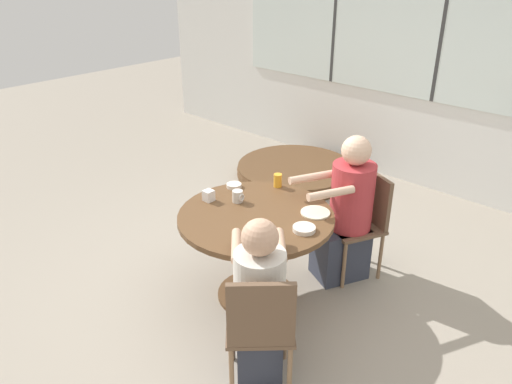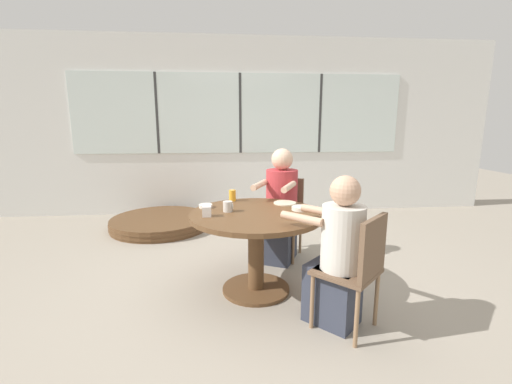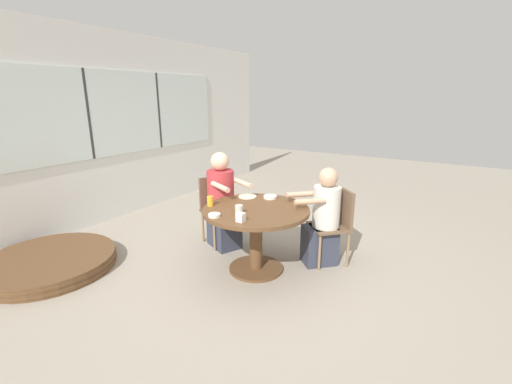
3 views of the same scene
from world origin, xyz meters
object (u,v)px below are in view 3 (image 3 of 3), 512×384
at_px(juice_glass, 210,201).
at_px(milk_carton_small, 241,217).
at_px(folded_table_stack, 50,262).
at_px(person_man_blue_shirt, 323,221).
at_px(chair_for_woman_green_shirt, 216,204).
at_px(person_woman_green_shirt, 222,205).
at_px(bowl_white_shallow, 214,215).
at_px(chair_for_man_blue_shirt, 337,219).
at_px(coffee_mug, 239,209).
at_px(bowl_cereal, 270,197).

bearing_deg(juice_glass, milk_carton_small, -112.13).
bearing_deg(juice_glass, folded_table_stack, 123.49).
bearing_deg(person_man_blue_shirt, chair_for_woman_green_shirt, 51.44).
xyz_separation_m(milk_carton_small, folded_table_stack, (-0.78, 2.06, -0.69)).
height_order(chair_for_woman_green_shirt, juice_glass, chair_for_woman_green_shirt).
bearing_deg(chair_for_woman_green_shirt, folded_table_stack, -10.10).
bearing_deg(person_woman_green_shirt, juice_glass, 49.71).
height_order(milk_carton_small, bowl_white_shallow, milk_carton_small).
bearing_deg(chair_for_man_blue_shirt, coffee_mug, 96.57).
distance_m(person_man_blue_shirt, bowl_white_shallow, 1.27).
height_order(chair_for_woman_green_shirt, milk_carton_small, chair_for_woman_green_shirt).
bearing_deg(person_man_blue_shirt, person_woman_green_shirt, 55.27).
height_order(chair_for_man_blue_shirt, bowl_cereal, chair_for_man_blue_shirt).
bearing_deg(bowl_cereal, folded_table_stack, 129.55).
bearing_deg(person_woman_green_shirt, bowl_cereal, 121.28).
bearing_deg(person_man_blue_shirt, bowl_cereal, 58.93).
height_order(milk_carton_small, bowl_cereal, milk_carton_small).
xyz_separation_m(person_man_blue_shirt, bowl_cereal, (-0.14, 0.61, 0.23)).
height_order(chair_for_woman_green_shirt, folded_table_stack, chair_for_woman_green_shirt).
bearing_deg(chair_for_woman_green_shirt, bowl_cereal, 115.10).
xyz_separation_m(person_woman_green_shirt, bowl_white_shallow, (-0.77, -0.49, 0.19)).
xyz_separation_m(chair_for_man_blue_shirt, milk_carton_small, (-1.07, 0.59, 0.25)).
xyz_separation_m(chair_for_man_blue_shirt, folded_table_stack, (-1.85, 2.65, -0.44)).
distance_m(chair_for_man_blue_shirt, person_man_blue_shirt, 0.17).
xyz_separation_m(chair_for_man_blue_shirt, person_woman_green_shirt, (-0.33, 1.38, 0.03)).
relative_size(person_woman_green_shirt, juice_glass, 11.18).
height_order(chair_for_woman_green_shirt, person_man_blue_shirt, person_man_blue_shirt).
bearing_deg(bowl_white_shallow, chair_for_woman_green_shirt, 37.24).
height_order(juice_glass, bowl_cereal, juice_glass).
xyz_separation_m(coffee_mug, milk_carton_small, (-0.18, -0.14, -0.00)).
xyz_separation_m(chair_for_woman_green_shirt, coffee_mug, (-0.64, -0.80, 0.25)).
distance_m(person_woman_green_shirt, coffee_mug, 0.89).
distance_m(chair_for_woman_green_shirt, bowl_cereal, 0.83).
bearing_deg(bowl_cereal, coffee_mug, 179.71).
relative_size(coffee_mug, bowl_white_shallow, 0.75).
distance_m(chair_for_man_blue_shirt, bowl_white_shallow, 1.43).
relative_size(person_woman_green_shirt, bowl_cereal, 7.72).
xyz_separation_m(milk_carton_small, bowl_white_shallow, (-0.03, 0.30, -0.03)).
bearing_deg(person_man_blue_shirt, coffee_mug, 97.66).
height_order(chair_for_man_blue_shirt, milk_carton_small, chair_for_man_blue_shirt).
relative_size(chair_for_man_blue_shirt, coffee_mug, 9.52).
relative_size(chair_for_woman_green_shirt, bowl_cereal, 5.52).
height_order(person_man_blue_shirt, folded_table_stack, person_man_blue_shirt).
bearing_deg(person_woman_green_shirt, chair_for_man_blue_shirt, 128.58).
bearing_deg(bowl_white_shallow, person_woman_green_shirt, 32.40).
bearing_deg(milk_carton_small, bowl_white_shallow, 94.95).
distance_m(chair_for_man_blue_shirt, milk_carton_small, 1.25).
xyz_separation_m(person_woman_green_shirt, person_man_blue_shirt, (0.21, -1.26, -0.04)).
xyz_separation_m(person_woman_green_shirt, milk_carton_small, (-0.74, -0.79, 0.22)).
bearing_deg(chair_for_woman_green_shirt, coffee_mug, 76.55).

